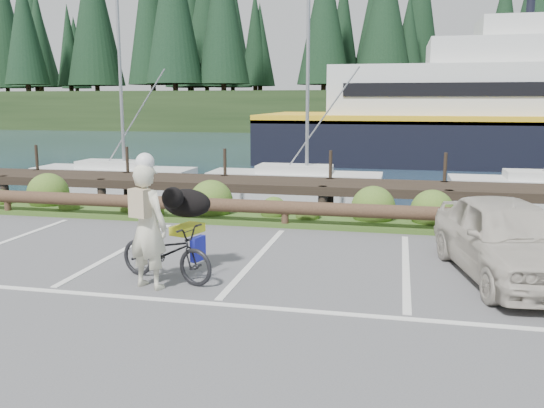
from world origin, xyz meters
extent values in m
plane|color=#4F4F51|center=(0.00, 0.00, 0.00)|extent=(72.00, 72.00, 0.00)
plane|color=#1C2F43|center=(0.00, 48.00, -1.20)|extent=(160.00, 160.00, 0.00)
cube|color=#3D5B21|center=(0.00, 5.30, 0.05)|extent=(34.00, 1.60, 0.10)
imported|color=black|center=(-1.08, 0.47, 0.45)|extent=(1.83, 1.07, 0.91)
imported|color=beige|center=(-1.19, 0.09, 0.94)|extent=(0.79, 0.63, 1.88)
ellipsoid|color=black|center=(-0.92, 1.01, 1.14)|extent=(0.61, 0.89, 0.47)
imported|color=#BDB4A6|center=(4.12, 1.75, 0.65)|extent=(2.26, 4.03, 1.30)
camera|label=1|loc=(2.41, -7.64, 2.78)|focal=38.00mm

